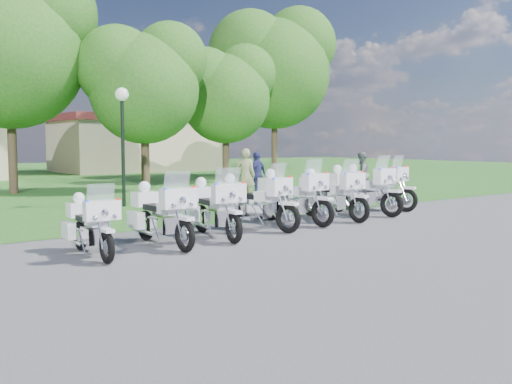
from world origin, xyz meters
TOP-DOWN VIEW (x-y plane):
  - ground at (0.00, 0.00)m, footprint 100.00×100.00m
  - motorcycle_0 at (-3.62, 0.73)m, footprint 0.73×2.10m
  - motorcycle_1 at (-2.05, 0.92)m, footprint 0.78×2.35m
  - motorcycle_2 at (-0.61, 1.12)m, footprint 0.99×2.38m
  - motorcycle_3 at (0.82, 1.54)m, footprint 1.21×2.40m
  - motorcycle_4 at (2.24, 1.77)m, footprint 1.01×2.56m
  - motorcycle_5 at (3.66, 1.76)m, footprint 0.87×2.51m
  - motorcycle_6 at (5.13, 2.03)m, footprint 1.12×2.61m
  - motorcycle_7 at (6.40, 2.55)m, footprint 1.24×2.56m
  - lamp_post at (0.31, 8.08)m, footprint 0.44×0.44m
  - tree_1 at (-1.41, 15.38)m, footprint 7.15×6.10m
  - tree_2 at (3.47, 13.02)m, footprint 5.51×4.70m
  - tree_3 at (9.52, 15.76)m, footprint 5.54×4.73m
  - tree_4 at (14.65, 18.02)m, footprint 7.88×6.72m
  - building_east at (11.00, 30.00)m, footprint 11.44×7.28m
  - bystander_a at (4.32, 6.71)m, footprint 0.83×0.80m
  - bystander_b at (9.40, 5.90)m, footprint 0.93×0.77m
  - bystander_c at (5.61, 7.72)m, footprint 1.13×0.75m

SIDE VIEW (x-z plane):
  - ground at x=0.00m, z-range 0.00..0.00m
  - motorcycle_0 at x=-3.62m, z-range -0.11..1.29m
  - motorcycle_1 at x=-2.05m, z-range -0.13..1.45m
  - motorcycle_2 at x=-0.61m, z-range -0.13..1.47m
  - motorcycle_3 at x=0.82m, z-range -0.13..1.52m
  - motorcycle_5 at x=3.66m, z-range -0.14..1.54m
  - motorcycle_4 at x=2.24m, z-range -0.14..1.58m
  - motorcycle_7 at x=6.40m, z-range -0.14..1.60m
  - motorcycle_6 at x=5.13m, z-range -0.14..1.62m
  - bystander_b at x=9.40m, z-range 0.00..1.73m
  - bystander_c at x=5.61m, z-range 0.00..1.78m
  - bystander_a at x=4.32m, z-range 0.00..1.91m
  - building_east at x=11.00m, z-range 0.02..4.12m
  - lamp_post at x=0.31m, z-range 1.02..4.94m
  - tree_2 at x=3.47m, z-range 1.19..8.53m
  - tree_3 at x=9.52m, z-range 1.19..8.57m
  - tree_1 at x=-1.41m, z-range 1.54..11.08m
  - tree_4 at x=14.65m, z-range 1.70..12.21m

